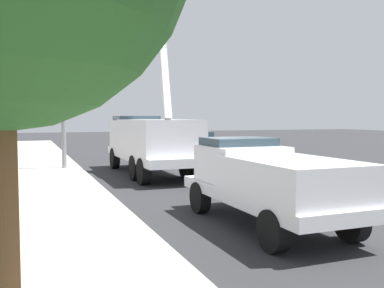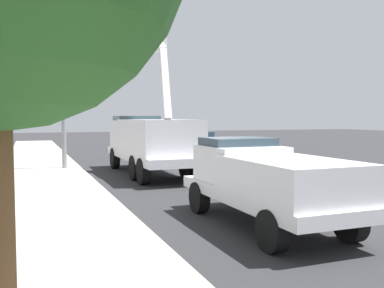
{
  "view_description": "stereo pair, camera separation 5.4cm",
  "coord_description": "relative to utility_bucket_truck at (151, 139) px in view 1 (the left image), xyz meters",
  "views": [
    {
      "loc": [
        -18.68,
        8.47,
        2.59
      ],
      "look_at": [
        -0.72,
        1.4,
        1.4
      ],
      "focal_mm": 39.65,
      "sensor_mm": 36.0,
      "label": 1
    },
    {
      "loc": [
        -18.7,
        8.42,
        2.59
      ],
      "look_at": [
        -0.72,
        1.4,
        1.4
      ],
      "focal_mm": 39.65,
      "sensor_mm": 36.0,
      "label": 2
    }
  ],
  "objects": [
    {
      "name": "ground",
      "position": [
        -0.15,
        -3.11,
        -1.61
      ],
      "size": [
        120.0,
        120.0,
        0.0
      ],
      "primitive_type": "plane",
      "color": "#2D2D30"
    },
    {
      "name": "sidewalk_far_side",
      "position": [
        -0.16,
        4.6,
        -1.55
      ],
      "size": [
        60.0,
        3.62,
        0.12
      ],
      "primitive_type": "cube",
      "rotation": [
        0.0,
        0.0,
        0.0
      ],
      "color": "#B2ADA3",
      "rests_on": "ground"
    },
    {
      "name": "lane_centre_stripe",
      "position": [
        -0.15,
        -3.11,
        -1.61
      ],
      "size": [
        50.0,
        0.18,
        0.01
      ],
      "primitive_type": "cube",
      "rotation": [
        0.0,
        0.0,
        0.0
      ],
      "color": "yellow",
      "rests_on": "ground"
    },
    {
      "name": "utility_bucket_truck",
      "position": [
        0.0,
        0.0,
        0.0
      ],
      "size": [
        8.2,
        2.59,
        7.17
      ],
      "color": "white",
      "rests_on": "ground"
    },
    {
      "name": "service_pickup_truck",
      "position": [
        -10.13,
        0.01,
        -0.49
      ],
      "size": [
        5.6,
        2.19,
        2.06
      ],
      "color": "white",
      "rests_on": "ground"
    },
    {
      "name": "passing_minivan",
      "position": [
        7.71,
        -5.16,
        -0.64
      ],
      "size": [
        4.8,
        1.95,
        1.69
      ],
      "color": "navy",
      "rests_on": "ground"
    },
    {
      "name": "traffic_cone_mid_front",
      "position": [
        -4.38,
        -1.61,
        -1.21
      ],
      "size": [
        0.4,
        0.4,
        0.83
      ],
      "color": "black",
      "rests_on": "ground"
    },
    {
      "name": "traffic_cone_mid_rear",
      "position": [
        4.25,
        -1.87,
        -1.27
      ],
      "size": [
        0.4,
        0.4,
        0.7
      ],
      "color": "black",
      "rests_on": "ground"
    },
    {
      "name": "traffic_signal_mast",
      "position": [
        1.23,
        3.58,
        4.0
      ],
      "size": [
        5.59,
        0.56,
        8.31
      ],
      "color": "gray",
      "rests_on": "ground"
    },
    {
      "name": "street_tree_right",
      "position": [
        7.3,
        6.48,
        2.18
      ],
      "size": [
        3.32,
        3.32,
        5.47
      ],
      "color": "brown",
      "rests_on": "ground"
    }
  ]
}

